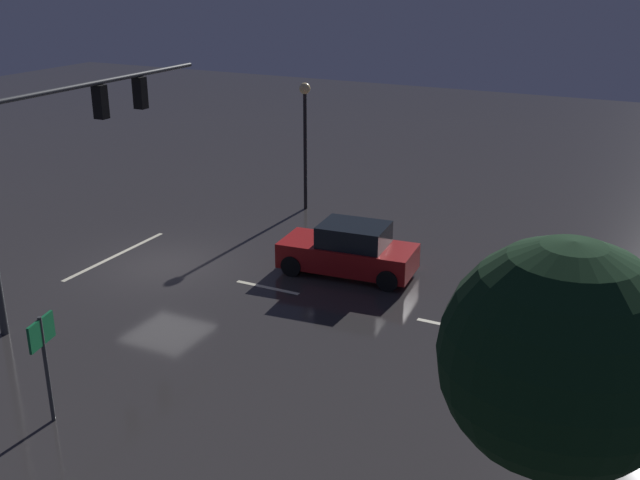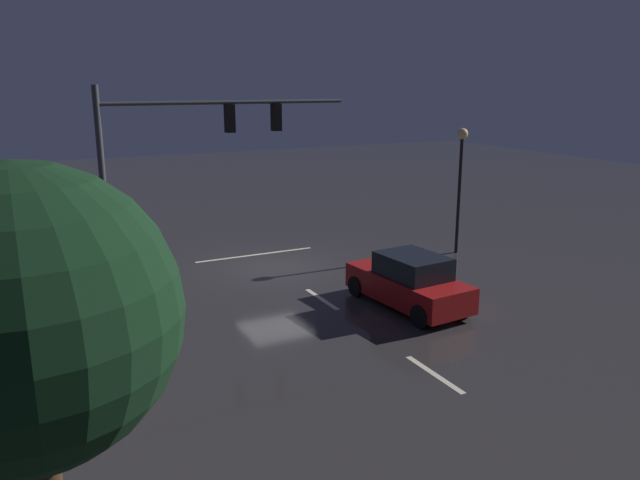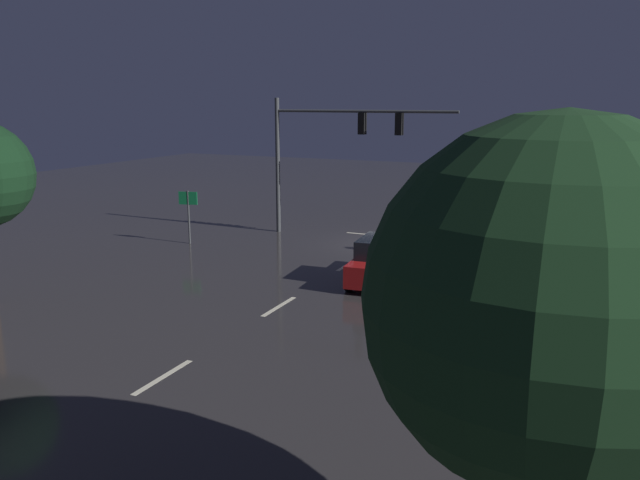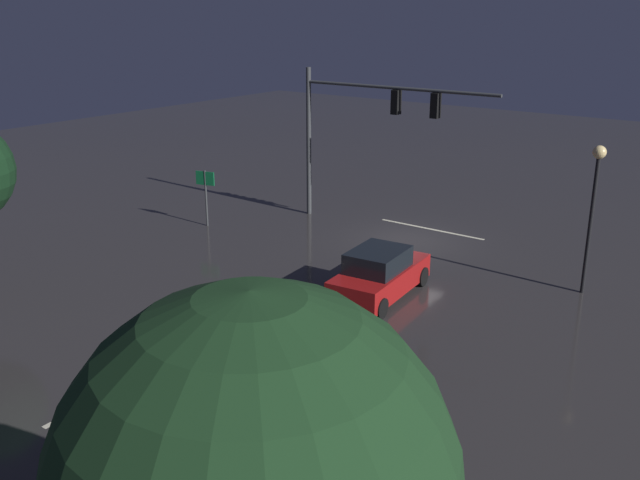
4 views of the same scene
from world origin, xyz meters
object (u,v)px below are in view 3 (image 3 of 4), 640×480
traffic_signal_assembly (332,140)px  tree_left_near (553,305)px  route_sign (188,206)px  car_approaching (383,261)px  street_lamp_left_kerb (554,181)px

traffic_signal_assembly → tree_left_near: (-11.93, 20.59, -0.56)m
traffic_signal_assembly → route_sign: size_ratio=3.65×
car_approaching → street_lamp_left_kerb: 7.52m
car_approaching → route_sign: size_ratio=1.78×
traffic_signal_assembly → tree_left_near: 23.80m
tree_left_near → route_sign: bearing=-43.2°
street_lamp_left_kerb → traffic_signal_assembly: bearing=-11.9°
route_sign → tree_left_near: (-17.38, 16.33, 2.41)m
route_sign → tree_left_near: 23.97m
street_lamp_left_kerb → car_approaching: bearing=39.2°
traffic_signal_assembly → car_approaching: bearing=127.1°
car_approaching → street_lamp_left_kerb: size_ratio=0.88×
traffic_signal_assembly → street_lamp_left_kerb: traffic_signal_assembly is taller
route_sign → traffic_signal_assembly: bearing=-142.0°
street_lamp_left_kerb → tree_left_near: tree_left_near is taller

